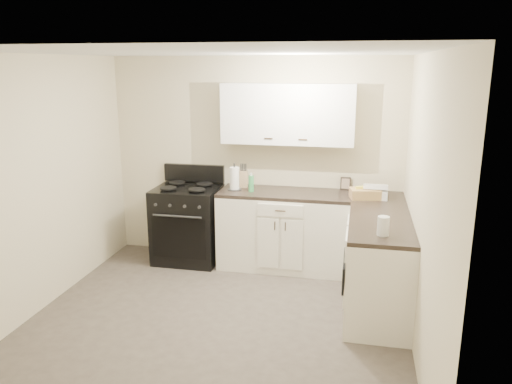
% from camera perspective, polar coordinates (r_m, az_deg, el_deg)
% --- Properties ---
extents(floor, '(3.60, 3.60, 0.00)m').
position_cam_1_polar(floor, '(4.95, -4.60, -14.64)').
color(floor, '#473F38').
rests_on(floor, ground).
extents(ceiling, '(3.60, 3.60, 0.00)m').
position_cam_1_polar(ceiling, '(4.34, -5.29, 15.65)').
color(ceiling, white).
rests_on(ceiling, wall_back).
extents(wall_back, '(3.60, 0.00, 3.60)m').
position_cam_1_polar(wall_back, '(6.19, -0.13, 3.67)').
color(wall_back, beige).
rests_on(wall_back, ground).
extents(wall_right, '(0.00, 3.60, 3.60)m').
position_cam_1_polar(wall_right, '(4.34, 18.52, -1.76)').
color(wall_right, beige).
rests_on(wall_right, ground).
extents(wall_left, '(0.00, 3.60, 3.60)m').
position_cam_1_polar(wall_left, '(5.28, -23.97, 0.55)').
color(wall_left, beige).
rests_on(wall_left, ground).
extents(wall_front, '(3.60, 0.00, 3.60)m').
position_cam_1_polar(wall_front, '(2.90, -15.29, -9.49)').
color(wall_front, beige).
rests_on(wall_front, ground).
extents(base_cabinets_back, '(1.55, 0.60, 0.90)m').
position_cam_1_polar(base_cabinets_back, '(6.03, 3.24, -4.50)').
color(base_cabinets_back, white).
rests_on(base_cabinets_back, floor).
extents(base_cabinets_right, '(0.60, 1.90, 0.90)m').
position_cam_1_polar(base_cabinets_right, '(5.37, 13.67, -7.35)').
color(base_cabinets_right, white).
rests_on(base_cabinets_right, floor).
extents(countertop_back, '(1.55, 0.60, 0.04)m').
position_cam_1_polar(countertop_back, '(5.90, 3.30, -0.18)').
color(countertop_back, black).
rests_on(countertop_back, base_cabinets_back).
extents(countertop_right, '(0.60, 1.90, 0.04)m').
position_cam_1_polar(countertop_right, '(5.22, 13.97, -2.54)').
color(countertop_right, black).
rests_on(countertop_right, base_cabinets_right).
extents(upper_cabinets, '(1.55, 0.30, 0.70)m').
position_cam_1_polar(upper_cabinets, '(5.88, 3.66, 8.89)').
color(upper_cabinets, white).
rests_on(upper_cabinets, wall_back).
extents(stove, '(0.78, 0.67, 0.95)m').
position_cam_1_polar(stove, '(6.29, -7.77, -3.72)').
color(stove, black).
rests_on(stove, floor).
extents(knife_block, '(0.10, 0.09, 0.20)m').
position_cam_1_polar(knife_block, '(6.09, -1.44, 1.48)').
color(knife_block, '#D4BA82').
rests_on(knife_block, countertop_back).
extents(paper_towel, '(0.12, 0.12, 0.27)m').
position_cam_1_polar(paper_towel, '(5.96, -2.47, 1.55)').
color(paper_towel, white).
rests_on(paper_towel, countertop_back).
extents(soap_bottle, '(0.08, 0.08, 0.19)m').
position_cam_1_polar(soap_bottle, '(5.88, -0.56, 0.97)').
color(soap_bottle, '#3B9B53').
rests_on(soap_bottle, countertop_back).
extents(picture_frame, '(0.12, 0.04, 0.15)m').
position_cam_1_polar(picture_frame, '(6.07, 10.19, 0.97)').
color(picture_frame, black).
rests_on(picture_frame, countertop_back).
extents(wicker_basket, '(0.36, 0.28, 0.11)m').
position_cam_1_polar(wicker_basket, '(5.72, 12.37, -0.18)').
color(wicker_basket, tan).
rests_on(wicker_basket, countertop_right).
extents(countertop_grill, '(0.27, 0.26, 0.10)m').
position_cam_1_polar(countertop_grill, '(5.78, 13.47, -0.17)').
color(countertop_grill, white).
rests_on(countertop_grill, countertop_right).
extents(glass_jar, '(0.14, 0.14, 0.17)m').
position_cam_1_polar(glass_jar, '(4.52, 14.34, -3.79)').
color(glass_jar, silver).
rests_on(glass_jar, countertop_right).
extents(oven_mitt_near, '(0.02, 0.15, 0.26)m').
position_cam_1_polar(oven_mitt_near, '(4.80, 9.95, -9.80)').
color(oven_mitt_near, black).
rests_on(oven_mitt_near, base_cabinets_right).
extents(oven_mitt_far, '(0.02, 0.15, 0.27)m').
position_cam_1_polar(oven_mitt_far, '(5.05, 10.10, -7.97)').
color(oven_mitt_far, black).
rests_on(oven_mitt_far, base_cabinets_right).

